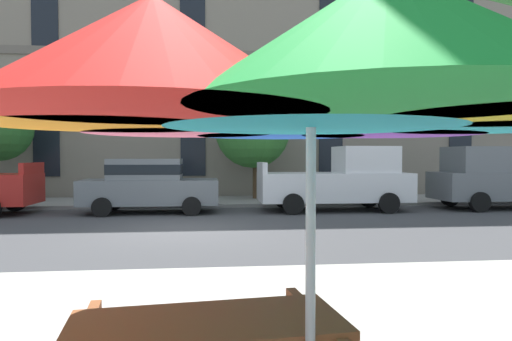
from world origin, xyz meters
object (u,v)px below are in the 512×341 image
object	(u,v)px
sedan_gray	(149,184)
patio_umbrella	(311,87)
pickup_gray	(500,180)
pickup_white	(340,181)
street_tree_middle	(256,126)

from	to	relation	value
sedan_gray	patio_umbrella	distance (m)	13.02
sedan_gray	pickup_gray	world-z (taller)	pickup_gray
pickup_white	pickup_gray	size ratio (longest dim) A/B	1.00
pickup_gray	street_tree_middle	size ratio (longest dim) A/B	1.09
pickup_white	patio_umbrella	distance (m)	13.34
sedan_gray	street_tree_middle	world-z (taller)	street_tree_middle
sedan_gray	patio_umbrella	size ratio (longest dim) A/B	1.19
pickup_gray	patio_umbrella	world-z (taller)	patio_umbrella
street_tree_middle	patio_umbrella	size ratio (longest dim) A/B	1.26
sedan_gray	pickup_gray	xyz separation A→B (m)	(12.27, 0.00, 0.08)
pickup_gray	street_tree_middle	distance (m)	9.32
pickup_white	pickup_gray	xyz separation A→B (m)	(5.82, 0.00, 0.00)
pickup_gray	street_tree_middle	world-z (taller)	street_tree_middle
street_tree_middle	pickup_gray	bearing A→B (deg)	-22.87
pickup_white	patio_umbrella	world-z (taller)	patio_umbrella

